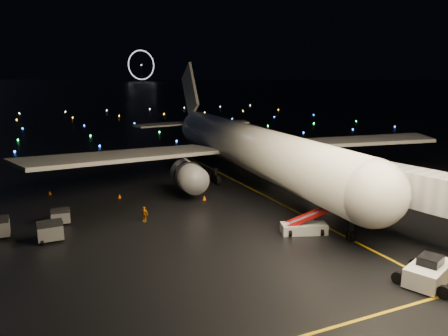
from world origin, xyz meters
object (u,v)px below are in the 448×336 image
Objects in this scene: belt_loader at (304,218)px; baggage_cart_1 at (50,232)px; baggage_cart_0 at (61,217)px; airliner at (240,120)px; crew_c at (144,214)px; pushback_tug at (429,270)px.

belt_loader is 2.88× the size of baggage_cart_1.
baggage_cart_1 is at bearing -100.45° from baggage_cart_0.
airliner is 22.24m from crew_c.
belt_loader is 3.47× the size of baggage_cart_0.
baggage_cart_1 is at bearing 118.74° from pushback_tug.
belt_loader is 3.91× the size of crew_c.
pushback_tug reaches higher than crew_c.
crew_c is at bearing -14.77° from baggage_cart_0.
airliner is 27.30× the size of baggage_cart_1.
pushback_tug is 12.19m from belt_loader.
crew_c is at bearing 103.24° from pushback_tug.
baggage_cart_1 reaches higher than crew_c.
baggage_cart_1 is (-24.15, 19.54, -0.11)m from pushback_tug.
pushback_tug is (-1.58, -33.83, -7.26)m from airliner.
belt_loader is 15.87m from crew_c.
crew_c is at bearing 163.57° from belt_loader.
belt_loader is at bearing -21.59° from baggage_cart_1.
pushback_tug is 26.19m from crew_c.
airliner is at bearing 90.61° from crew_c.
airliner reaches higher than belt_loader.
pushback_tug is 0.69× the size of belt_loader.
airliner is 34.63m from pushback_tug.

